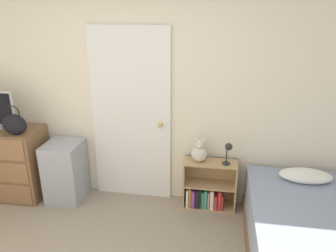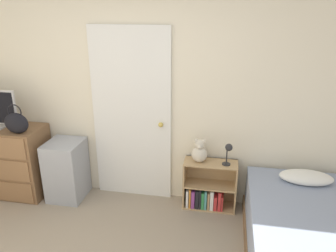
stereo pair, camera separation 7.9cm
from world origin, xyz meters
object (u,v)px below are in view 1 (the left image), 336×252
at_px(handbag, 14,124).
at_px(storage_bin, 65,171).
at_px(bookshelf, 207,190).
at_px(teddy_bear, 199,152).
at_px(dresser, 6,162).
at_px(desk_lamp, 228,150).
at_px(bed, 318,245).

distance_m(handbag, storage_bin, 0.79).
xyz_separation_m(bookshelf, teddy_bear, (-0.10, -0.00, 0.48)).
relative_size(dresser, desk_lamp, 3.70).
relative_size(handbag, bed, 0.18).
bearing_deg(teddy_bear, storage_bin, -176.61).
xyz_separation_m(desk_lamp, bed, (0.80, -0.79, -0.49)).
xyz_separation_m(handbag, teddy_bear, (2.02, 0.26, -0.30)).
bearing_deg(desk_lamp, dresser, -178.22).
relative_size(bookshelf, bed, 0.31).
bearing_deg(handbag, bookshelf, 6.90).
bearing_deg(bookshelf, bed, -39.54).
xyz_separation_m(handbag, bed, (3.13, -0.57, -0.73)).
relative_size(desk_lamp, bed, 0.13).
height_order(handbag, desk_lamp, handbag).
bearing_deg(storage_bin, bed, -15.31).
bearing_deg(storage_bin, desk_lamp, 1.79).
height_order(storage_bin, bookshelf, storage_bin).
bearing_deg(desk_lamp, teddy_bear, 173.71).
distance_m(storage_bin, teddy_bear, 1.61).
xyz_separation_m(storage_bin, bed, (2.68, -0.73, -0.10)).
bearing_deg(bed, handbag, 169.64).
bearing_deg(bookshelf, handbag, -173.10).
relative_size(handbag, storage_bin, 0.47).
bearing_deg(dresser, desk_lamp, 1.78).
distance_m(bookshelf, bed, 1.30).
xyz_separation_m(handbag, desk_lamp, (2.33, 0.22, -0.24)).
bearing_deg(dresser, teddy_bear, 2.86).
xyz_separation_m(handbag, storage_bin, (0.45, 0.16, -0.63)).
height_order(dresser, storage_bin, dresser).
relative_size(storage_bin, teddy_bear, 2.65).
bearing_deg(handbag, desk_lamp, 5.42).
xyz_separation_m(dresser, teddy_bear, (2.33, 0.12, 0.26)).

